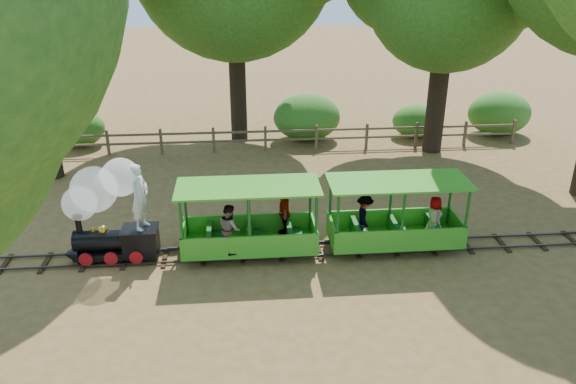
{
  "coord_description": "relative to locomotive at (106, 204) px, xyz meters",
  "views": [
    {
      "loc": [
        -1.92,
        -12.76,
        7.43
      ],
      "look_at": [
        -0.77,
        0.5,
        1.54
      ],
      "focal_mm": 35.0,
      "sensor_mm": 36.0,
      "label": 1
    }
  ],
  "objects": [
    {
      "name": "fence",
      "position": [
        5.3,
        7.93,
        -1.0
      ],
      "size": [
        18.1,
        0.1,
        1.0
      ],
      "color": "brown",
      "rests_on": "ground"
    },
    {
      "name": "shrub_west",
      "position": [
        -3.1,
        9.23,
        -0.85
      ],
      "size": [
        2.11,
        1.63,
        1.46
      ],
      "primitive_type": "ellipsoid",
      "color": "#2D6B1E",
      "rests_on": "ground"
    },
    {
      "name": "ground",
      "position": [
        5.3,
        -0.07,
        -1.58
      ],
      "size": [
        90.0,
        90.0,
        0.0
      ],
      "primitive_type": "plane",
      "color": "olive",
      "rests_on": "ground"
    },
    {
      "name": "locomotive",
      "position": [
        0.0,
        0.0,
        0.0
      ],
      "size": [
        2.41,
        1.13,
        2.77
      ],
      "color": "black",
      "rests_on": "ground"
    },
    {
      "name": "shrub_mid_e",
      "position": [
        10.65,
        9.23,
        -0.9
      ],
      "size": [
        1.95,
        1.5,
        1.35
      ],
      "primitive_type": "ellipsoid",
      "color": "#2D6B1E",
      "rests_on": "ground"
    },
    {
      "name": "carriage_rear",
      "position": [
        7.26,
        -0.08,
        -0.79
      ],
      "size": [
        3.58,
        1.46,
        1.86
      ],
      "color": "green",
      "rests_on": "track"
    },
    {
      "name": "shrub_mid_w",
      "position": [
        6.08,
        9.23,
        -0.63
      ],
      "size": [
        2.74,
        2.11,
        1.9
      ],
      "primitive_type": "ellipsoid",
      "color": "#2D6B1E",
      "rests_on": "ground"
    },
    {
      "name": "track",
      "position": [
        5.3,
        -0.07,
        -1.51
      ],
      "size": [
        22.0,
        1.0,
        0.1
      ],
      "color": "#3F3D3A",
      "rests_on": "ground"
    },
    {
      "name": "shrub_east",
      "position": [
        14.24,
        9.23,
        -0.66
      ],
      "size": [
        2.64,
        2.03,
        1.83
      ],
      "primitive_type": "ellipsoid",
      "color": "#2D6B1E",
      "rests_on": "ground"
    },
    {
      "name": "carriage_front",
      "position": [
        3.56,
        -0.08,
        -0.76
      ],
      "size": [
        3.58,
        1.52,
        1.86
      ],
      "color": "green",
      "rests_on": "track"
    }
  ]
}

